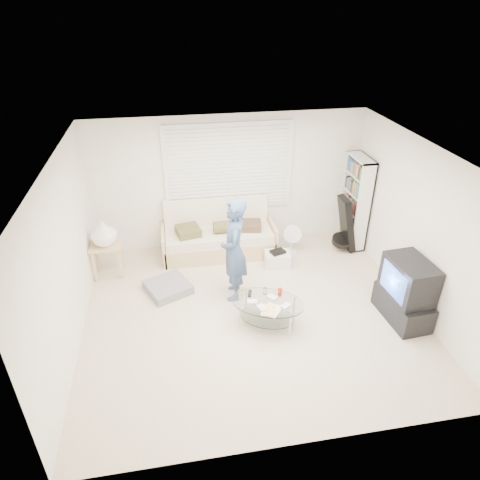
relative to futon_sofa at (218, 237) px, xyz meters
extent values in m
plane|color=#C1AF96|center=(0.26, -1.87, -0.33)|extent=(5.00, 5.00, 0.00)
cube|color=silver|center=(0.26, 0.38, 0.92)|extent=(5.00, 0.02, 2.50)
cube|color=silver|center=(0.26, -4.12, 0.92)|extent=(5.00, 0.02, 2.50)
cube|color=silver|center=(-2.24, -1.87, 0.92)|extent=(0.02, 4.50, 2.50)
cube|color=silver|center=(2.76, -1.87, 0.92)|extent=(0.02, 4.50, 2.50)
cube|color=white|center=(0.26, -1.87, 2.17)|extent=(5.00, 4.50, 0.02)
cube|color=white|center=(0.26, 0.35, 1.22)|extent=(2.32, 0.06, 1.62)
cube|color=black|center=(0.26, 0.33, 1.22)|extent=(2.20, 0.01, 1.50)
cube|color=silver|center=(0.26, 0.31, 1.22)|extent=(2.16, 0.04, 1.50)
cube|color=silver|center=(0.26, 0.33, 1.22)|extent=(2.32, 0.08, 1.62)
cube|color=tan|center=(0.00, -0.04, -0.17)|extent=(2.02, 0.81, 0.32)
cube|color=#EDE0C7|center=(0.00, -0.06, 0.07)|extent=(1.94, 0.75, 0.16)
cube|color=#EDE0C7|center=(0.00, 0.28, 0.37)|extent=(1.94, 0.22, 0.62)
cube|color=tan|center=(-1.01, -0.04, -0.05)|extent=(0.06, 0.81, 0.57)
cube|color=tan|center=(1.01, -0.04, -0.05)|extent=(0.06, 0.81, 0.57)
cube|color=brown|center=(-0.56, -0.09, 0.22)|extent=(0.48, 0.48, 0.14)
cylinder|color=brown|center=(0.15, -0.12, 0.26)|extent=(0.51, 0.22, 0.22)
cube|color=#493424|center=(0.61, -0.06, 0.21)|extent=(0.42, 0.42, 0.12)
cube|color=slate|center=(-0.99, -1.07, -0.26)|extent=(0.84, 0.84, 0.14)
cube|color=tan|center=(-1.96, -0.42, 0.25)|extent=(0.53, 0.43, 0.04)
cube|color=tan|center=(-2.17, -0.58, -0.04)|extent=(0.04, 0.04, 0.58)
cube|color=tan|center=(-1.74, -0.58, -0.04)|extent=(0.04, 0.04, 0.58)
cube|color=tan|center=(-2.17, -0.26, -0.04)|extent=(0.04, 0.04, 0.58)
cube|color=tan|center=(-1.74, -0.26, -0.04)|extent=(0.04, 0.04, 0.58)
imported|color=white|center=(-1.96, -0.42, 0.50)|extent=(0.43, 0.43, 0.45)
cube|color=white|center=(2.59, -0.09, 0.54)|extent=(0.28, 0.74, 1.75)
cube|color=black|center=(2.36, -0.32, 0.23)|extent=(0.35, 0.39, 1.07)
cylinder|color=black|center=(2.32, -0.32, -0.13)|extent=(0.39, 0.40, 0.18)
cylinder|color=white|center=(1.34, -0.23, -0.32)|extent=(0.23, 0.23, 0.03)
cylinder|color=white|center=(1.34, -0.23, -0.17)|extent=(0.03, 0.03, 0.29)
cylinder|color=white|center=(1.34, -0.23, 0.07)|extent=(0.36, 0.22, 0.35)
cylinder|color=white|center=(1.34, -0.23, 0.07)|extent=(0.10, 0.08, 0.09)
cube|color=white|center=(0.97, -0.65, -0.20)|extent=(0.48, 0.36, 0.27)
cube|color=black|center=(0.97, -0.65, -0.04)|extent=(0.29, 0.25, 0.04)
cube|color=black|center=(2.46, -2.35, -0.13)|extent=(0.55, 0.95, 0.41)
cube|color=black|center=(2.46, -2.35, 0.37)|extent=(0.56, 0.80, 0.59)
cube|color=#5387E6|center=(2.22, -2.37, 0.37)|extent=(0.06, 0.59, 0.45)
ellipsoid|color=silver|center=(0.44, -2.14, 0.05)|extent=(1.25, 1.06, 0.02)
ellipsoid|color=silver|center=(0.44, -2.14, -0.22)|extent=(0.95, 0.81, 0.01)
cylinder|color=silver|center=(0.02, -2.18, -0.15)|extent=(0.03, 0.03, 0.37)
cylinder|color=silver|center=(0.69, -2.48, -0.15)|extent=(0.03, 0.03, 0.37)
cylinder|color=silver|center=(0.19, -1.79, -0.15)|extent=(0.03, 0.03, 0.37)
cylinder|color=silver|center=(0.86, -2.09, -0.15)|extent=(0.03, 0.03, 0.37)
cube|color=white|center=(0.21, -2.12, 0.08)|extent=(0.16, 0.12, 0.04)
cube|color=white|center=(0.52, -2.07, 0.08)|extent=(0.16, 0.17, 0.04)
cube|color=white|center=(0.67, -2.29, 0.08)|extent=(0.17, 0.16, 0.04)
cube|color=white|center=(0.32, -2.27, 0.08)|extent=(0.14, 0.17, 0.04)
cylinder|color=silver|center=(0.44, -1.94, 0.12)|extent=(0.06, 0.06, 0.11)
cylinder|color=red|center=(0.65, -2.02, 0.12)|extent=(0.06, 0.06, 0.12)
cube|color=black|center=(0.22, -1.91, 0.07)|extent=(0.09, 0.17, 0.02)
cube|color=white|center=(0.45, -2.33, 0.07)|extent=(0.34, 0.36, 0.01)
cube|color=#EFBE69|center=(0.40, -2.33, 0.07)|extent=(0.27, 0.31, 0.01)
imported|color=navy|center=(0.07, -1.37, 0.51)|extent=(0.49, 0.67, 1.69)
camera|label=1|loc=(-0.80, -6.89, 3.92)|focal=32.00mm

